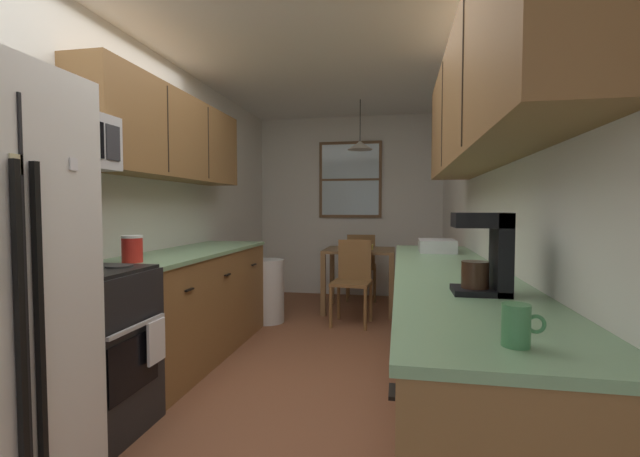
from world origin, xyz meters
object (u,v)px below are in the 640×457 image
(storage_canister, at_px, (132,249))
(coffee_maker, at_px, (489,252))
(dining_chair_near, at_px, (353,277))
(dish_rack, at_px, (437,246))
(trash_bin, at_px, (268,291))
(microwave_over_range, at_px, (57,138))
(mug_by_coffeemaker, at_px, (517,325))
(table_serving_bowl, at_px, (365,247))
(dining_table, at_px, (360,260))
(stove_range, at_px, (82,351))
(dining_chair_far, at_px, (361,264))

(storage_canister, xyz_separation_m, coffee_maker, (2.07, -0.65, 0.09))
(storage_canister, bearing_deg, coffee_maker, -17.39)
(dining_chair_near, bearing_deg, storage_canister, -120.26)
(dining_chair_near, xyz_separation_m, dish_rack, (0.79, -1.05, 0.45))
(trash_bin, relative_size, coffee_maker, 2.06)
(microwave_over_range, height_order, coffee_maker, microwave_over_range)
(microwave_over_range, distance_m, mug_by_coffeemaker, 2.38)
(microwave_over_range, relative_size, dining_chair_near, 0.64)
(dining_chair_near, distance_m, table_serving_bowl, 0.62)
(dining_table, relative_size, dish_rack, 2.46)
(stove_range, relative_size, table_serving_bowl, 5.44)
(dining_chair_near, xyz_separation_m, coffee_maker, (0.85, -2.73, 0.57))
(trash_bin, distance_m, coffee_maker, 3.23)
(storage_canister, distance_m, dish_rack, 2.26)
(dining_chair_near, height_order, dining_chair_far, same)
(dining_chair_far, bearing_deg, storage_canister, -110.55)
(stove_range, bearing_deg, table_serving_bowl, 67.28)
(stove_range, bearing_deg, storage_canister, 90.68)
(stove_range, bearing_deg, coffee_maker, -4.85)
(dining_table, distance_m, trash_bin, 1.20)
(coffee_maker, height_order, table_serving_bowl, coffee_maker)
(microwave_over_range, xyz_separation_m, table_serving_bowl, (1.41, 3.10, -0.84))
(stove_range, bearing_deg, dining_chair_near, 64.66)
(trash_bin, bearing_deg, dining_table, 36.78)
(dining_table, height_order, dining_chair_far, dining_chair_far)
(dining_chair_far, relative_size, trash_bin, 1.30)
(dining_chair_far, relative_size, mug_by_coffeemaker, 8.26)
(microwave_over_range, xyz_separation_m, mug_by_coffeemaker, (2.11, -0.86, -0.67))
(coffee_maker, xyz_separation_m, mug_by_coffeemaker, (-0.06, -0.68, -0.12))
(microwave_over_range, height_order, storage_canister, microwave_over_range)
(microwave_over_range, relative_size, trash_bin, 0.83)
(dining_table, distance_m, dining_chair_far, 0.58)
(dining_table, bearing_deg, storage_canister, -115.00)
(dining_chair_near, distance_m, dish_rack, 1.39)
(dining_table, xyz_separation_m, table_serving_bowl, (0.06, -0.03, 0.17))
(table_serving_bowl, bearing_deg, trash_bin, -146.20)
(stove_range, distance_m, trash_bin, 2.45)
(coffee_maker, bearing_deg, table_serving_bowl, 103.16)
(dining_chair_near, xyz_separation_m, table_serving_bowl, (0.09, 0.54, 0.29))
(stove_range, height_order, trash_bin, stove_range)
(storage_canister, bearing_deg, dining_table, 65.00)
(dining_table, bearing_deg, coffee_maker, -75.89)
(table_serving_bowl, bearing_deg, microwave_over_range, -114.49)
(coffee_maker, bearing_deg, dish_rack, 92.01)
(mug_by_coffeemaker, xyz_separation_m, table_serving_bowl, (-0.70, 3.95, -0.17))
(mug_by_coffeemaker, relative_size, dish_rack, 0.32)
(microwave_over_range, bearing_deg, coffee_maker, -4.60)
(dining_chair_near, bearing_deg, trash_bin, -171.80)
(dining_table, relative_size, coffee_maker, 2.50)
(dining_chair_far, height_order, trash_bin, dining_chair_far)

